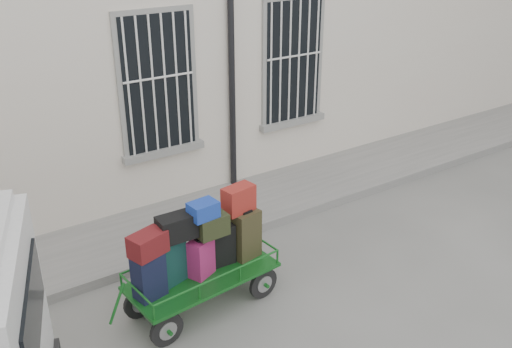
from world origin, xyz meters
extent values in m
plane|color=#62625D|center=(0.00, 0.00, 0.00)|extent=(80.00, 80.00, 0.00)
cube|color=beige|center=(0.00, 5.50, 3.00)|extent=(24.00, 5.00, 6.00)
cylinder|color=black|center=(0.95, 2.92, 2.80)|extent=(0.11, 0.11, 5.60)
cube|color=black|center=(-0.40, 2.98, 2.25)|extent=(1.20, 0.08, 2.20)
cube|color=gray|center=(-0.40, 2.96, 1.09)|extent=(1.45, 0.22, 0.12)
cube|color=black|center=(2.30, 2.98, 2.25)|extent=(1.20, 0.08, 2.20)
cube|color=gray|center=(2.30, 2.96, 1.09)|extent=(1.45, 0.22, 0.12)
cube|color=slate|center=(0.00, 2.20, 0.07)|extent=(24.00, 1.70, 0.15)
cylinder|color=black|center=(-1.92, -0.21, 0.22)|extent=(0.44, 0.09, 0.44)
cylinder|color=gray|center=(-1.92, -0.21, 0.22)|extent=(0.25, 0.10, 0.24)
cylinder|color=black|center=(-1.98, 0.46, 0.22)|extent=(0.44, 0.09, 0.44)
cylinder|color=gray|center=(-1.98, 0.46, 0.22)|extent=(0.25, 0.10, 0.24)
cylinder|color=black|center=(-0.43, -0.07, 0.22)|extent=(0.44, 0.09, 0.44)
cylinder|color=gray|center=(-0.43, -0.07, 0.22)|extent=(0.25, 0.10, 0.24)
cylinder|color=black|center=(-0.49, 0.59, 0.22)|extent=(0.44, 0.09, 0.44)
cylinder|color=gray|center=(-0.49, 0.59, 0.22)|extent=(0.25, 0.10, 0.24)
cube|color=#16611E|center=(-1.21, 0.19, 0.48)|extent=(2.00, 1.05, 0.04)
cylinder|color=#16611E|center=(-2.39, 0.08, 0.61)|extent=(0.26, 0.06, 0.49)
cube|color=black|center=(-1.94, 0.15, 0.79)|extent=(0.40, 0.32, 0.58)
cube|color=black|center=(-1.94, 0.15, 1.10)|extent=(0.15, 0.14, 0.03)
cube|color=#0E2F33|center=(-1.61, 0.28, 0.81)|extent=(0.46, 0.34, 0.62)
cube|color=black|center=(-1.61, 0.28, 1.13)|extent=(0.17, 0.13, 0.03)
cube|color=#961B55|center=(-1.21, 0.19, 0.76)|extent=(0.38, 0.32, 0.52)
cube|color=black|center=(-1.21, 0.19, 1.04)|extent=(0.14, 0.12, 0.03)
cube|color=black|center=(-0.88, 0.30, 0.79)|extent=(0.39, 0.24, 0.56)
cube|color=black|center=(-0.88, 0.30, 1.08)|extent=(0.16, 0.12, 0.03)
cube|color=#34311A|center=(-0.50, 0.25, 0.84)|extent=(0.40, 0.31, 0.68)
cube|color=black|center=(-0.50, 0.25, 1.20)|extent=(0.16, 0.14, 0.03)
cube|color=#551118|center=(-1.92, 0.16, 1.22)|extent=(0.49, 0.39, 0.27)
cube|color=black|center=(-1.50, 0.24, 1.28)|extent=(0.47, 0.27, 0.31)
cube|color=black|center=(-1.06, 0.18, 1.21)|extent=(0.41, 0.31, 0.28)
cube|color=maroon|center=(-0.56, 0.31, 1.36)|extent=(0.45, 0.30, 0.35)
cube|color=#163F9D|center=(-1.17, 0.16, 1.45)|extent=(0.37, 0.28, 0.21)
cube|color=black|center=(-3.44, -1.00, 1.67)|extent=(0.48, 1.43, 0.58)
camera|label=1|loc=(-4.03, -5.28, 4.74)|focal=40.00mm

